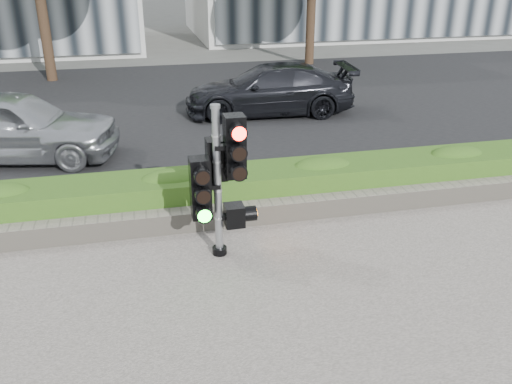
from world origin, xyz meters
TOP-DOWN VIEW (x-y plane):
  - ground at (0.00, 0.00)m, footprint 120.00×120.00m
  - road at (0.00, 10.00)m, footprint 60.00×13.00m
  - curb at (0.00, 3.15)m, footprint 60.00×0.25m
  - stone_wall at (0.00, 1.90)m, footprint 12.00×0.32m
  - hedge at (0.00, 2.55)m, footprint 12.00×1.00m
  - traffic_signal at (-0.62, 1.02)m, footprint 0.79×0.58m
  - car_silver at (-4.33, 6.08)m, footprint 4.77×2.70m
  - car_dark at (2.01, 8.48)m, footprint 4.86×2.33m

SIDE VIEW (x-z plane):
  - ground at x=0.00m, z-range 0.00..0.00m
  - road at x=0.00m, z-range 0.00..0.02m
  - curb at x=0.00m, z-range 0.00..0.12m
  - stone_wall at x=0.00m, z-range 0.03..0.37m
  - hedge at x=0.00m, z-range 0.03..0.71m
  - car_dark at x=2.01m, z-range 0.02..1.39m
  - car_silver at x=-4.33m, z-range 0.02..1.55m
  - traffic_signal at x=-0.62m, z-range 0.15..2.45m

